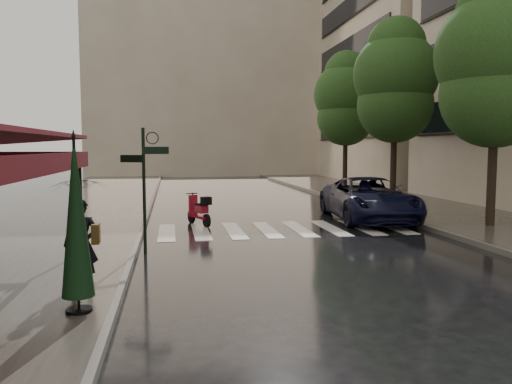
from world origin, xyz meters
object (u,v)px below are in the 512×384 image
object	(u,v)px
pedestrian_with_umbrella	(80,199)
parked_car	(369,199)
scooter	(200,211)
parasol_front	(76,217)

from	to	relation	value
pedestrian_with_umbrella	parked_car	distance (m)	11.74
scooter	pedestrian_with_umbrella	bearing A→B (deg)	-130.87
pedestrian_with_umbrella	parasol_front	size ratio (longest dim) A/B	0.89
scooter	parked_car	distance (m)	6.10
parked_car	parasol_front	size ratio (longest dim) A/B	2.04
pedestrian_with_umbrella	parasol_front	world-z (taller)	parasol_front
scooter	parked_car	xyz separation A→B (m)	(6.09, 0.19, 0.28)
scooter	parasol_front	bearing A→B (deg)	-127.78
scooter	parked_car	world-z (taller)	parked_car
pedestrian_with_umbrella	scooter	world-z (taller)	pedestrian_with_umbrella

